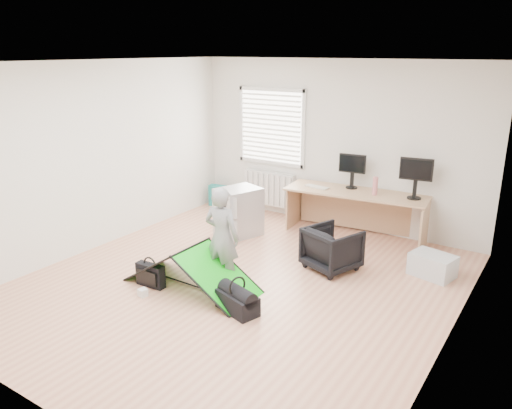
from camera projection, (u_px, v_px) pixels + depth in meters
The scene contains 18 objects.
ground at pixel (239, 284), 6.29m from camera, with size 5.50×5.50×0.00m, color tan.
back_wall at pixel (335, 145), 8.08m from camera, with size 5.00×0.02×2.70m, color silver.
window at pixel (271, 127), 8.62m from camera, with size 1.20×0.06×1.20m, color silver.
radiator at pixel (270, 188), 8.92m from camera, with size 1.00×0.12×0.60m, color silver.
desk at pixel (355, 215), 7.77m from camera, with size 2.17×0.69×0.74m, color tan.
filing_cabinet at pixel (238, 212), 7.84m from camera, with size 0.49×0.66×0.77m, color #AFB1B5.
monitor_left at pixel (352, 176), 7.79m from camera, with size 0.42×0.09×0.40m, color black.
monitor_right at pixel (415, 184), 7.23m from camera, with size 0.47×0.10×0.45m, color black.
keyboard at pixel (317, 187), 7.89m from camera, with size 0.39×0.13×0.02m, color beige.
thermos at pixel (375, 186), 7.45m from camera, with size 0.08×0.08×0.28m, color #CA7175.
office_chair at pixel (332, 249), 6.65m from camera, with size 0.62×0.64×0.58m, color black.
person at pixel (222, 237), 6.11m from camera, with size 0.46×0.30×1.27m, color gray.
kite at pixel (191, 267), 6.16m from camera, with size 1.70×0.75×0.53m, color #11B514, non-canonical shape.
storage_crate at pixel (433, 265), 6.48m from camera, with size 0.53×0.37×0.30m, color silver.
tote_bag at pixel (218, 196), 9.37m from camera, with size 0.33×0.15×0.40m, color #1D7C79.
laptop_bag at pixel (151, 275), 6.21m from camera, with size 0.39×0.12×0.29m, color black.
white_box at pixel (143, 293), 5.97m from camera, with size 0.10×0.10×0.10m, color silver.
duffel_bag at pixel (237, 303), 5.61m from camera, with size 0.51×0.26×0.22m, color black.
Camera 1 is at (3.31, -4.65, 2.84)m, focal length 35.00 mm.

